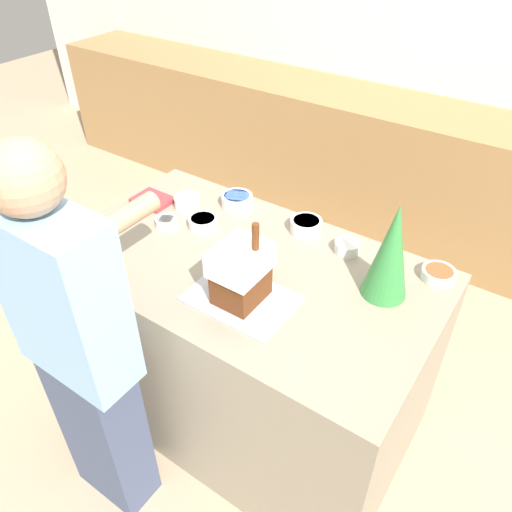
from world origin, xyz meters
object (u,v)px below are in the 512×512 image
Objects in this scene: candy_bowl_beside_tree at (187,202)px; baking_tray at (241,298)px; gingerbread_house at (241,273)px; candy_bowl_far_right at (203,222)px; candy_bowl_front_corner at (306,225)px; candy_bowl_center_rear at (347,247)px; cookbook at (153,200)px; decorative_tree at (391,252)px; candy_bowl_near_tray_right at (438,274)px; candy_bowl_far_left at (237,200)px; person at (81,353)px; candy_bowl_near_tray_left at (166,222)px.

baking_tray is at bearing -32.53° from candy_bowl_beside_tree.
gingerbread_house reaches higher than candy_bowl_beside_tree.
candy_bowl_far_right is 0.43m from candy_bowl_front_corner.
candy_bowl_front_corner is (-0.20, 0.03, 0.01)m from candy_bowl_center_rear.
candy_bowl_center_rear is 0.75× the size of candy_bowl_front_corner.
gingerbread_house is 3.13× the size of candy_bowl_center_rear.
baking_tray is at bearing -142.60° from gingerbread_house.
candy_bowl_beside_tree is at bearing 18.33° from cookbook.
decorative_tree is 0.28m from candy_bowl_near_tray_right.
gingerbread_house is 2.74× the size of candy_bowl_beside_tree.
cookbook is at bearing 157.23° from baking_tray.
candy_bowl_far_left reaches higher than baking_tray.
candy_bowl_near_tray_right is (0.53, 0.50, 0.02)m from baking_tray.
candy_bowl_center_rear is 0.80× the size of candy_bowl_far_right.
baking_tray is 2.16× the size of cookbook.
baking_tray is 0.48m from candy_bowl_far_right.
candy_bowl_near_tray_right is at bearing 7.87° from candy_bowl_beside_tree.
gingerbread_house is 2.20× the size of candy_bowl_far_left.
gingerbread_house is 0.19× the size of person.
decorative_tree is at bearing -125.72° from candy_bowl_near_tray_right.
baking_tray is at bearing -136.54° from candy_bowl_near_tray_right.
gingerbread_house reaches higher than candy_bowl_front_corner.
decorative_tree is at bearing -33.87° from candy_bowl_center_rear.
person reaches higher than baking_tray.
candy_bowl_far_left is (-0.56, 0.03, 0.00)m from candy_bowl_center_rear.
candy_bowl_near_tray_right is 1.09m from candy_bowl_beside_tree.
gingerbread_house is at bearing -19.98° from candy_bowl_near_tray_left.
candy_bowl_far_left is at bearing 85.63° from candy_bowl_far_right.
baking_tray is 0.77m from cookbook.
candy_bowl_center_rear is at bearing 59.80° from person.
cookbook is (-0.71, 0.30, -0.11)m from gingerbread_house.
gingerbread_house is 2.48× the size of candy_bowl_near_tray_right.
baking_tray is at bearing -87.21° from candy_bowl_front_corner.
gingerbread_house is at bearing -34.50° from candy_bowl_far_right.
person is at bearing -73.64° from candy_bowl_near_tray_left.
candy_bowl_center_rear is at bearing 8.16° from candy_bowl_beside_tree.
candy_bowl_far_left is at bearing -179.96° from candy_bowl_front_corner.
candy_bowl_far_left is (-0.38, 0.49, 0.03)m from baking_tray.
candy_bowl_near_tray_left is 0.59m from candy_bowl_front_corner.
cookbook is at bearing -161.67° from candy_bowl_beside_tree.
gingerbread_house is at bearing -52.25° from candy_bowl_far_left.
cookbook is (-1.24, -0.20, -0.01)m from candy_bowl_near_tray_right.
candy_bowl_near_tray_left is 0.54× the size of cookbook.
cookbook is 0.11× the size of person.
candy_bowl_center_rear is (0.18, 0.46, 0.02)m from baking_tray.
candy_bowl_near_tray_left is (-0.71, -0.26, -0.01)m from candy_bowl_center_rear.
gingerbread_house reaches higher than candy_bowl_far_right.
person is (0.21, -0.79, -0.12)m from candy_bowl_beside_tree.
gingerbread_house reaches higher than candy_bowl_far_left.
candy_bowl_beside_tree and candy_bowl_far_left have the same top height.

